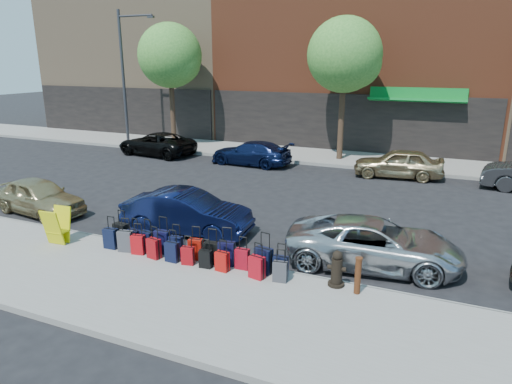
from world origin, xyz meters
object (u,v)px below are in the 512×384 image
at_px(car_far_2, 398,163).
at_px(fire_hydrant, 337,270).
at_px(tree_center, 347,57).
at_px(streetlight, 125,70).
at_px(display_rack, 57,226).
at_px(car_near_1, 187,212).
at_px(suitcase_front_5, 196,249).
at_px(bollard, 358,275).
at_px(tree_left, 172,57).
at_px(car_near_0, 39,196).
at_px(car_near_2, 374,243).
at_px(car_far_1, 251,153).
at_px(car_far_0, 156,144).

bearing_deg(car_far_2, fire_hydrant, -5.80).
height_order(tree_center, streetlight, streetlight).
distance_m(display_rack, car_near_1, 3.77).
xyz_separation_m(suitcase_front_5, bollard, (4.32, -0.15, 0.17)).
xyz_separation_m(tree_left, tree_center, (10.50, 0.00, 0.00)).
distance_m(tree_center, car_near_0, 15.79).
distance_m(streetlight, car_near_0, 13.95).
height_order(display_rack, car_near_2, car_near_2).
xyz_separation_m(streetlight, bollard, (17.17, -13.72, -4.06)).
xyz_separation_m(car_near_1, car_near_2, (5.80, -0.11, -0.04)).
relative_size(car_near_0, car_far_1, 0.87).
height_order(tree_center, car_near_2, tree_center).
height_order(tree_left, suitcase_front_5, tree_left).
xyz_separation_m(tree_center, car_near_0, (-7.86, -12.83, -4.78)).
bearing_deg(tree_center, streetlight, -177.02).
distance_m(tree_center, fire_hydrant, 15.38).
height_order(streetlight, display_rack, streetlight).
bearing_deg(car_far_2, suitcase_front_5, -23.53).
distance_m(streetlight, display_rack, 17.08).
bearing_deg(tree_center, car_near_2, -73.21).
xyz_separation_m(car_near_1, car_far_1, (-2.13, 9.68, -0.05)).
relative_size(streetlight, car_far_0, 1.71).
height_order(car_near_0, car_far_1, car_near_0).
distance_m(tree_center, bollard, 15.66).
xyz_separation_m(streetlight, car_far_1, (9.27, -1.97, -4.04)).
bearing_deg(fire_hydrant, car_near_0, 172.91).
bearing_deg(car_far_2, car_near_1, -33.64).
xyz_separation_m(car_near_0, car_far_1, (3.69, 10.16, -0.01)).
height_order(car_near_1, car_far_0, car_near_1).
relative_size(car_near_1, car_far_1, 0.95).
xyz_separation_m(tree_center, car_far_2, (3.18, -2.41, -4.73)).
xyz_separation_m(car_near_2, car_far_2, (-0.58, 10.05, 0.05)).
relative_size(bollard, car_near_1, 0.22).
height_order(streetlight, car_far_1, streetlight).
xyz_separation_m(bollard, car_far_2, (-0.55, 12.02, 0.08)).
relative_size(tree_left, fire_hydrant, 8.26).
height_order(streetlight, fire_hydrant, streetlight).
bearing_deg(bollard, car_near_2, 89.23).
xyz_separation_m(suitcase_front_5, fire_hydrant, (3.79, 0.04, 0.12)).
relative_size(tree_left, streetlight, 0.91).
bearing_deg(car_near_2, display_rack, 98.62).
bearing_deg(car_near_2, car_far_0, 47.19).
height_order(tree_left, display_rack, tree_left).
height_order(bollard, car_near_0, car_near_0).
height_order(display_rack, car_near_0, car_near_0).
bearing_deg(car_far_0, car_far_1, 94.71).
height_order(streetlight, car_far_2, streetlight).
bearing_deg(fire_hydrant, car_near_2, 72.81).
xyz_separation_m(streetlight, car_far_2, (16.62, -1.71, -3.98)).
distance_m(tree_center, streetlight, 13.48).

